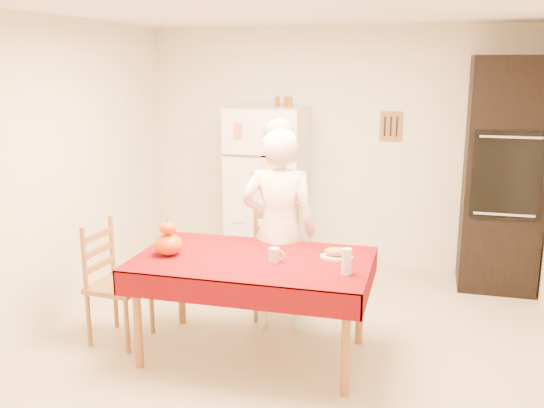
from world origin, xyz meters
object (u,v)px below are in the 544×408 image
(chair_left, at_px, (112,278))
(dining_table, at_px, (253,267))
(coffee_mug, at_px, (274,255))
(wine_glass, at_px, (347,261))
(seated_woman, at_px, (279,231))
(pumpkin_lower, at_px, (168,244))
(bread_plate, at_px, (337,257))
(refrigerator, at_px, (268,189))
(oven_cabinet, at_px, (503,175))
(chair_far, at_px, (276,256))

(chair_left, bearing_deg, dining_table, -84.33)
(coffee_mug, bearing_deg, wine_glass, -12.85)
(chair_left, relative_size, wine_glass, 5.40)
(seated_woman, height_order, pumpkin_lower, seated_woman)
(bread_plate, bearing_deg, refrigerator, 119.21)
(seated_woman, bearing_deg, chair_left, 16.53)
(refrigerator, bearing_deg, oven_cabinet, 1.18)
(dining_table, xyz_separation_m, chair_left, (-1.14, -0.02, -0.18))
(dining_table, relative_size, wine_glass, 9.66)
(seated_woman, distance_m, coffee_mug, 0.55)
(oven_cabinet, distance_m, dining_table, 2.75)
(seated_woman, bearing_deg, bread_plate, 139.01)
(dining_table, relative_size, bread_plate, 7.08)
(wine_glass, bearing_deg, coffee_mug, 167.15)
(oven_cabinet, relative_size, bread_plate, 9.17)
(oven_cabinet, xyz_separation_m, pumpkin_lower, (-2.49, -2.06, -0.26))
(pumpkin_lower, bearing_deg, seated_woman, 40.41)
(refrigerator, height_order, coffee_mug, refrigerator)
(oven_cabinet, bearing_deg, dining_table, -133.47)
(chair_left, height_order, coffee_mug, chair_left)
(coffee_mug, bearing_deg, dining_table, 166.82)
(oven_cabinet, relative_size, wine_glass, 12.50)
(refrigerator, bearing_deg, wine_glass, -62.05)
(dining_table, relative_size, seated_woman, 1.02)
(refrigerator, xyz_separation_m, chair_left, (-0.73, -1.94, -0.34))
(chair_left, bearing_deg, pumpkin_lower, -92.63)
(chair_left, bearing_deg, chair_far, -47.45)
(dining_table, bearing_deg, pumpkin_lower, -172.23)
(chair_left, bearing_deg, seated_woman, -61.97)
(oven_cabinet, xyz_separation_m, chair_far, (-1.91, -1.14, -0.59))
(wine_glass, bearing_deg, chair_far, 126.50)
(chair_left, relative_size, seated_woman, 0.57)
(pumpkin_lower, relative_size, wine_glass, 1.20)
(refrigerator, bearing_deg, seated_woman, -71.56)
(dining_table, bearing_deg, chair_far, 92.65)
(wine_glass, xyz_separation_m, bread_plate, (-0.11, 0.31, -0.08))
(oven_cabinet, bearing_deg, seated_woman, -140.79)
(coffee_mug, distance_m, pumpkin_lower, 0.79)
(wine_glass, bearing_deg, pumpkin_lower, 176.72)
(coffee_mug, height_order, bread_plate, coffee_mug)
(seated_woman, height_order, wine_glass, seated_woman)
(pumpkin_lower, bearing_deg, wine_glass, -3.28)
(refrigerator, xyz_separation_m, chair_far, (0.37, -1.09, -0.34))
(oven_cabinet, relative_size, pumpkin_lower, 10.44)
(chair_left, bearing_deg, bread_plate, -79.77)
(pumpkin_lower, xyz_separation_m, bread_plate, (1.21, 0.23, -0.07))
(chair_far, height_order, seated_woman, seated_woman)
(bread_plate, bearing_deg, chair_far, 132.18)
(seated_woman, bearing_deg, chair_far, -79.20)
(chair_far, distance_m, pumpkin_lower, 1.14)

